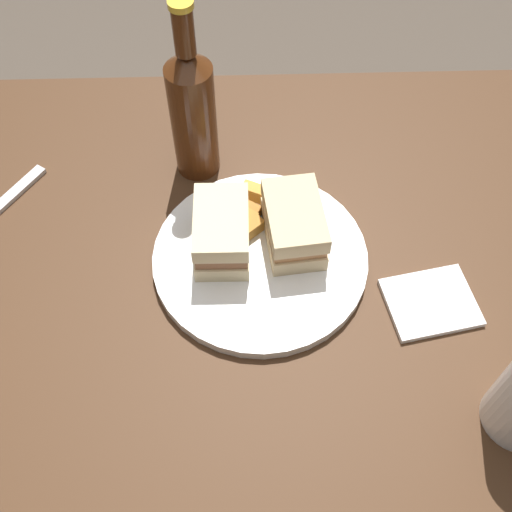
{
  "coord_description": "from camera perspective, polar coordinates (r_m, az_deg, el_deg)",
  "views": [
    {
      "loc": [
        0.0,
        0.43,
        1.44
      ],
      "look_at": [
        -0.01,
        -0.01,
        0.78
      ],
      "focal_mm": 43.78,
      "sensor_mm": 36.0,
      "label": 1
    }
  ],
  "objects": [
    {
      "name": "napkin",
      "position": [
        0.82,
        15.89,
        -4.1
      ],
      "size": [
        0.13,
        0.11,
        0.01
      ],
      "primitive_type": "cube",
      "rotation": [
        0.0,
        0.0,
        0.19
      ],
      "color": "white",
      "rests_on": "dining_table"
    },
    {
      "name": "potato_wedge_right_edge",
      "position": [
        0.84,
        -1.69,
        3.6
      ],
      "size": [
        0.04,
        0.04,
        0.02
      ],
      "primitive_type": "cube",
      "rotation": [
        0.0,
        0.0,
        5.12
      ],
      "color": "#B77F33",
      "rests_on": "plate"
    },
    {
      "name": "plate",
      "position": [
        0.82,
        0.63,
        -0.21
      ],
      "size": [
        0.28,
        0.28,
        0.01
      ],
      "primitive_type": "cylinder",
      "color": "white",
      "rests_on": "dining_table"
    },
    {
      "name": "potato_wedge_front",
      "position": [
        0.83,
        -0.72,
        2.39
      ],
      "size": [
        0.05,
        0.05,
        0.02
      ],
      "primitive_type": "cube",
      "rotation": [
        0.0,
        0.0,
        0.7
      ],
      "color": "#B77F33",
      "rests_on": "plate"
    },
    {
      "name": "ground_plane",
      "position": [
        1.51,
        -0.36,
        -17.09
      ],
      "size": [
        6.0,
        6.0,
        0.0
      ],
      "primitive_type": "plane",
      "color": "#4C4238"
    },
    {
      "name": "potato_wedge_left_edge",
      "position": [
        0.85,
        3.73,
        4.38
      ],
      "size": [
        0.05,
        0.05,
        0.02
      ],
      "primitive_type": "cube",
      "rotation": [
        0.0,
        0.0,
        3.77
      ],
      "color": "gold",
      "rests_on": "plate"
    },
    {
      "name": "potato_wedge_stray",
      "position": [
        0.86,
        0.32,
        5.77
      ],
      "size": [
        0.05,
        0.03,
        0.02
      ],
      "primitive_type": "cube",
      "rotation": [
        0.0,
        0.0,
        2.7
      ],
      "color": "gold",
      "rests_on": "plate"
    },
    {
      "name": "potato_wedge_middle",
      "position": [
        0.84,
        -1.0,
        3.08
      ],
      "size": [
        0.04,
        0.04,
        0.02
      ],
      "primitive_type": "cube",
      "rotation": [
        0.0,
        0.0,
        0.96
      ],
      "color": "#B77F33",
      "rests_on": "plate"
    },
    {
      "name": "fork",
      "position": [
        0.95,
        -22.38,
        4.0
      ],
      "size": [
        0.11,
        0.16,
        0.01
      ],
      "primitive_type": "cube",
      "rotation": [
        0.0,
        0.0,
        4.11
      ],
      "color": "silver",
      "rests_on": "dining_table"
    },
    {
      "name": "dining_table",
      "position": [
        1.15,
        -0.46,
        -11.75
      ],
      "size": [
        1.11,
        0.78,
        0.75
      ],
      "primitive_type": "cube",
      "color": "#422816",
      "rests_on": "ground"
    },
    {
      "name": "sandwich_half_right",
      "position": [
        0.8,
        -2.9,
        2.2
      ],
      "size": [
        0.07,
        0.11,
        0.07
      ],
      "color": "beige",
      "rests_on": "plate"
    },
    {
      "name": "cider_bottle",
      "position": [
        0.86,
        -5.58,
        13.14
      ],
      "size": [
        0.06,
        0.06,
        0.27
      ],
      "color": "#47230F",
      "rests_on": "dining_table"
    },
    {
      "name": "potato_wedge_back",
      "position": [
        0.85,
        -0.54,
        4.44
      ],
      "size": [
        0.05,
        0.04,
        0.02
      ],
      "primitive_type": "cube",
      "rotation": [
        0.0,
        0.0,
        2.56
      ],
      "color": "#AD702D",
      "rests_on": "plate"
    },
    {
      "name": "sandwich_half_left",
      "position": [
        0.81,
        3.74,
        2.91
      ],
      "size": [
        0.08,
        0.12,
        0.06
      ],
      "color": "#CCB284",
      "rests_on": "plate"
    }
  ]
}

